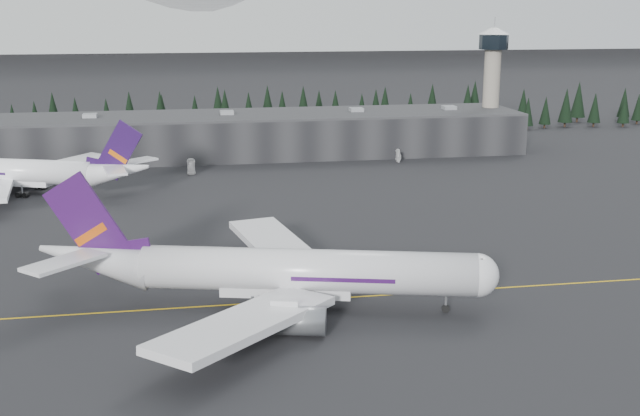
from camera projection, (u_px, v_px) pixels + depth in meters
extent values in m
plane|color=black|center=(342.00, 293.00, 126.88)|extent=(1400.00, 1400.00, 0.00)
cube|color=gold|center=(344.00, 298.00, 124.97)|extent=(400.00, 0.40, 0.02)
cube|color=black|center=(260.00, 135.00, 244.80)|extent=(160.00, 30.00, 12.00)
cube|color=#333335|center=(260.00, 115.00, 243.27)|extent=(160.00, 30.00, 0.60)
cylinder|color=gray|center=(491.00, 97.00, 257.87)|extent=(5.20, 5.20, 32.00)
cylinder|color=black|center=(494.00, 42.00, 253.67)|extent=(9.20, 9.20, 4.50)
cone|color=silver|center=(494.00, 31.00, 252.82)|extent=(10.00, 10.00, 2.00)
cube|color=black|center=(249.00, 115.00, 279.77)|extent=(360.00, 20.00, 15.00)
cylinder|color=silver|center=(308.00, 271.00, 119.17)|extent=(49.76, 19.00, 6.49)
sphere|color=silver|center=(477.00, 275.00, 117.15)|extent=(6.49, 6.49, 6.49)
cone|color=silver|center=(95.00, 259.00, 121.57)|extent=(19.23, 10.92, 9.40)
cube|color=silver|center=(280.00, 248.00, 136.33)|extent=(15.34, 31.48, 2.77)
cylinder|color=gray|center=(314.00, 270.00, 130.50)|extent=(7.85, 5.77, 4.11)
cube|color=silver|center=(245.00, 323.00, 103.92)|extent=(26.95, 28.11, 2.77)
cylinder|color=gray|center=(300.00, 321.00, 109.59)|extent=(7.85, 5.77, 4.11)
cube|color=#330F49|center=(89.00, 224.00, 120.27)|extent=(13.38, 4.03, 16.11)
cube|color=#C1470B|center=(91.00, 234.00, 120.65)|extent=(5.25, 1.93, 3.97)
cube|color=silver|center=(96.00, 237.00, 127.65)|extent=(7.81, 12.76, 0.54)
cube|color=silver|center=(64.00, 262.00, 115.11)|extent=(11.84, 11.87, 0.54)
cylinder|color=black|center=(446.00, 302.00, 118.56)|extent=(0.54, 0.54, 3.25)
cylinder|color=black|center=(263.00, 286.00, 125.55)|extent=(0.54, 0.54, 3.25)
cylinder|color=black|center=(253.00, 308.00, 116.14)|extent=(0.54, 0.54, 3.25)
cylinder|color=white|center=(4.00, 170.00, 194.94)|extent=(44.42, 20.88, 5.88)
cone|color=white|center=(118.00, 171.00, 189.83)|extent=(17.49, 11.14, 8.52)
cube|color=white|center=(58.00, 166.00, 208.87)|extent=(25.65, 24.25, 2.51)
cylinder|color=#92949A|center=(26.00, 175.00, 205.10)|extent=(7.26, 5.67, 3.73)
cube|color=#240D40|center=(119.00, 150.00, 188.53)|extent=(11.85, 4.69, 14.61)
cube|color=#CB590B|center=(118.00, 156.00, 188.92)|extent=(4.68, 2.14, 3.60)
cube|color=white|center=(115.00, 171.00, 183.55)|extent=(6.24, 11.40, 0.49)
cube|color=white|center=(135.00, 161.00, 194.79)|extent=(11.09, 10.33, 0.49)
cylinder|color=black|center=(22.00, 191.00, 190.54)|extent=(0.49, 0.49, 2.94)
cylinder|color=black|center=(41.00, 183.00, 198.97)|extent=(0.49, 0.49, 2.94)
imported|color=#BDBDBF|center=(191.00, 173.00, 216.06)|extent=(2.15, 4.61, 1.28)
imported|color=silver|center=(399.00, 160.00, 233.45)|extent=(4.31, 2.46, 1.38)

